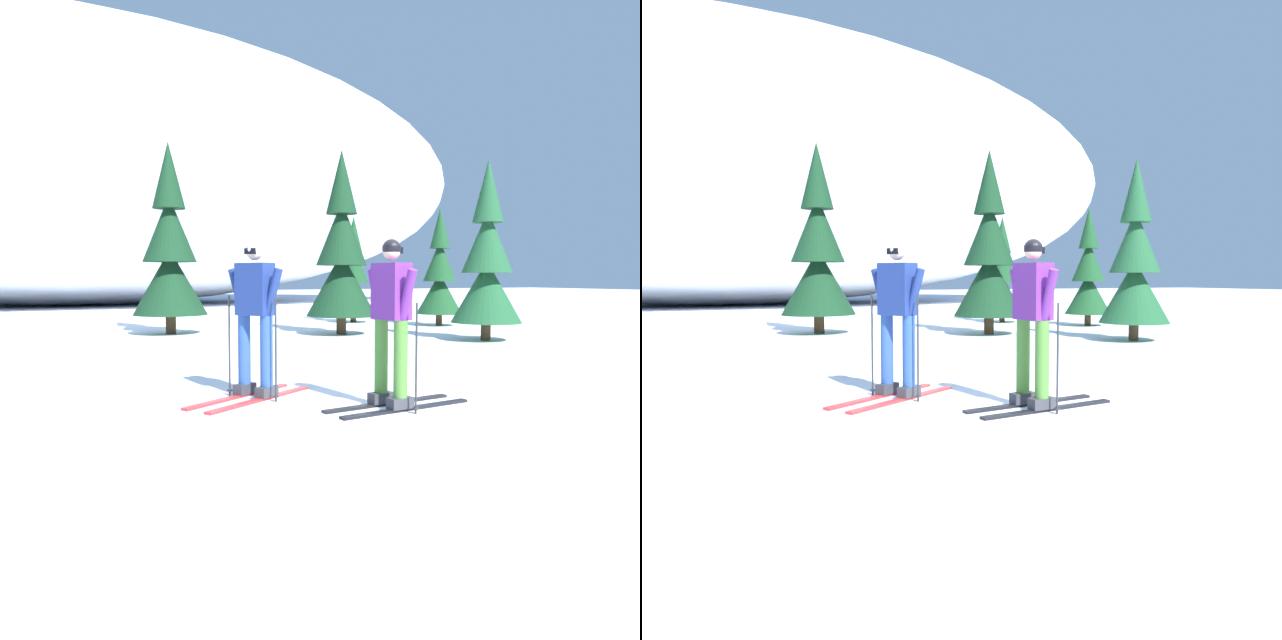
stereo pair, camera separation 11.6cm
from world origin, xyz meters
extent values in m
plane|color=white|center=(0.00, 0.00, 0.00)|extent=(120.00, 120.00, 0.00)
cube|color=red|center=(-1.79, 0.86, 0.01)|extent=(1.58, 1.03, 0.03)
cube|color=red|center=(-1.97, 1.15, 0.01)|extent=(1.58, 1.03, 0.03)
cube|color=#38383D|center=(-1.70, 0.91, 0.09)|extent=(0.31, 0.27, 0.12)
cube|color=#38383D|center=(-1.88, 1.20, 0.09)|extent=(0.31, 0.27, 0.12)
cylinder|color=#2D519E|center=(-1.70, 0.91, 0.57)|extent=(0.15, 0.15, 0.84)
cylinder|color=#2D519E|center=(-1.88, 1.20, 0.57)|extent=(0.15, 0.15, 0.84)
cube|color=navy|center=(-1.79, 1.06, 1.29)|extent=(0.43, 0.49, 0.62)
cylinder|color=navy|center=(-1.65, 0.83, 1.25)|extent=(0.23, 0.29, 0.58)
cylinder|color=navy|center=(-1.93, 1.28, 1.25)|extent=(0.23, 0.29, 0.58)
sphere|color=beige|center=(-1.79, 1.06, 1.73)|extent=(0.19, 0.19, 0.19)
sphere|color=white|center=(-1.79, 1.06, 1.76)|extent=(0.21, 0.21, 0.21)
cube|color=black|center=(-1.86, 1.01, 1.74)|extent=(0.11, 0.15, 0.07)
cylinder|color=#2D2D33|center=(-1.66, 0.72, 0.61)|extent=(0.02, 0.02, 1.22)
cylinder|color=#2D2D33|center=(-1.66, 0.72, 0.06)|extent=(0.07, 0.07, 0.01)
cylinder|color=#2D2D33|center=(-2.03, 1.32, 0.61)|extent=(0.02, 0.02, 1.22)
cylinder|color=#2D2D33|center=(-2.03, 1.32, 0.06)|extent=(0.07, 0.07, 0.01)
cube|color=black|center=(-0.57, 0.04, 0.01)|extent=(1.71, 0.31, 0.03)
cube|color=black|center=(-0.53, -0.29, 0.01)|extent=(1.71, 0.31, 0.03)
cube|color=#38383D|center=(-0.67, 0.03, 0.09)|extent=(0.30, 0.17, 0.12)
cube|color=#38383D|center=(-0.63, -0.30, 0.09)|extent=(0.30, 0.17, 0.12)
cylinder|color=#4C8433|center=(-0.67, 0.03, 0.56)|extent=(0.15, 0.15, 0.83)
cylinder|color=#4C8433|center=(-0.63, -0.30, 0.56)|extent=(0.15, 0.15, 0.83)
cube|color=#6B2889|center=(-0.65, -0.14, 1.28)|extent=(0.29, 0.45, 0.61)
cylinder|color=#6B2889|center=(-0.68, 0.12, 1.24)|extent=(0.13, 0.28, 0.58)
cylinder|color=#6B2889|center=(-0.61, -0.39, 1.24)|extent=(0.13, 0.28, 0.58)
sphere|color=beige|center=(-0.65, -0.14, 1.71)|extent=(0.19, 0.19, 0.19)
sphere|color=black|center=(-0.65, -0.14, 1.74)|extent=(0.21, 0.21, 0.21)
cube|color=black|center=(-0.57, -0.13, 1.72)|extent=(0.05, 0.15, 0.07)
cylinder|color=#2D2D33|center=(-0.63, 0.22, 0.59)|extent=(0.02, 0.02, 1.17)
cylinder|color=#2D2D33|center=(-0.63, 0.22, 0.06)|extent=(0.07, 0.07, 0.01)
cylinder|color=#2D2D33|center=(-0.54, -0.48, 0.59)|extent=(0.02, 0.02, 1.17)
cylinder|color=#2D2D33|center=(-0.54, -0.48, 0.06)|extent=(0.07, 0.07, 0.01)
cylinder|color=#47301E|center=(-1.11, 9.72, 0.33)|extent=(0.26, 0.26, 0.65)
cone|color=#14381E|center=(-1.11, 9.72, 1.32)|extent=(1.87, 1.87, 1.67)
cone|color=#14381E|center=(-1.11, 9.72, 2.66)|extent=(1.34, 1.34, 1.67)
cone|color=#14381E|center=(-1.11, 9.72, 3.99)|extent=(0.82, 0.82, 1.67)
cylinder|color=#47301E|center=(2.77, 7.77, 0.31)|extent=(0.25, 0.25, 0.62)
cone|color=#14381E|center=(2.77, 7.77, 1.26)|extent=(1.78, 1.78, 1.59)
cone|color=#14381E|center=(2.77, 7.77, 2.53)|extent=(1.28, 1.28, 1.59)
cone|color=#14381E|center=(2.77, 7.77, 3.81)|extent=(0.78, 0.78, 1.59)
cylinder|color=#47301E|center=(4.97, 11.27, 0.23)|extent=(0.18, 0.18, 0.45)
cone|color=#194723|center=(4.97, 11.27, 0.92)|extent=(1.30, 1.30, 1.16)
cone|color=#194723|center=(4.97, 11.27, 1.85)|extent=(0.93, 0.93, 1.16)
cone|color=#194723|center=(4.97, 11.27, 2.78)|extent=(0.57, 0.57, 1.16)
cylinder|color=#47301E|center=(5.07, 5.06, 0.28)|extent=(0.22, 0.22, 0.55)
cone|color=#1E512D|center=(5.07, 5.06, 1.11)|extent=(1.57, 1.57, 1.41)
cone|color=#1E512D|center=(5.07, 5.06, 2.24)|extent=(1.13, 1.13, 1.41)
cone|color=#1E512D|center=(5.07, 5.06, 3.37)|extent=(0.69, 0.69, 1.41)
cylinder|color=#47301E|center=(6.67, 9.03, 0.24)|extent=(0.19, 0.19, 0.47)
cone|color=#194723|center=(6.67, 9.03, 0.96)|extent=(1.35, 1.35, 1.21)
cone|color=#194723|center=(6.67, 9.03, 1.93)|extent=(0.97, 0.97, 1.21)
cone|color=#194723|center=(6.67, 9.03, 2.89)|extent=(0.59, 0.59, 1.21)
ellipsoid|color=white|center=(-2.64, 28.02, 7.07)|extent=(44.23, 21.29, 14.15)
camera|label=1|loc=(-4.08, -5.71, 1.43)|focal=33.80mm
camera|label=2|loc=(-3.98, -5.76, 1.43)|focal=33.80mm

